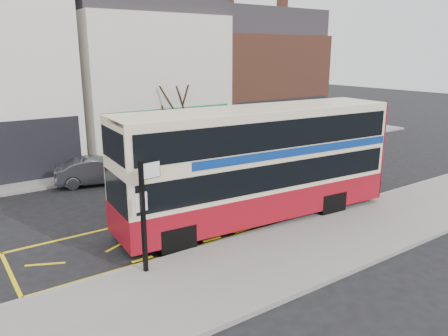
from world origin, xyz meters
TOP-DOWN VIEW (x-y plane):
  - ground at (0.00, 0.00)m, footprint 120.00×120.00m
  - pavement at (0.00, -2.30)m, footprint 40.00×4.00m
  - kerb at (0.00, -0.38)m, footprint 40.00×0.15m
  - far_pavement at (0.00, 11.00)m, footprint 50.00×3.00m
  - road_markings at (0.00, 1.60)m, footprint 14.00×3.40m
  - terrace_green_shop at (3.50, 14.99)m, footprint 9.00×8.01m
  - terrace_right at (12.50, 14.99)m, footprint 9.00×8.01m
  - double_decker_bus at (1.76, 0.70)m, footprint 11.19×3.38m
  - bus_stop_post at (-3.65, -0.82)m, footprint 0.84×0.17m
  - car_grey at (-1.67, 8.99)m, footprint 4.34×2.41m
  - car_white at (8.82, 9.22)m, footprint 4.87×2.43m
  - street_tree_right at (3.70, 11.00)m, footprint 2.69×2.69m

SIDE VIEW (x-z plane):
  - ground at x=0.00m, z-range 0.00..0.00m
  - road_markings at x=0.00m, z-range 0.00..0.01m
  - pavement at x=0.00m, z-range 0.00..0.15m
  - kerb at x=0.00m, z-range 0.00..0.15m
  - far_pavement at x=0.00m, z-range 0.00..0.15m
  - car_grey at x=-1.67m, z-range 0.00..1.36m
  - car_white at x=8.82m, z-range 0.00..1.36m
  - bus_stop_post at x=-3.65m, z-range 0.46..3.81m
  - double_decker_bus at x=1.76m, z-range 0.11..4.52m
  - street_tree_right at x=3.70m, z-range 1.06..6.87m
  - terrace_right at x=12.50m, z-range -0.58..9.72m
  - terrace_green_shop at x=3.50m, z-range -0.58..10.72m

